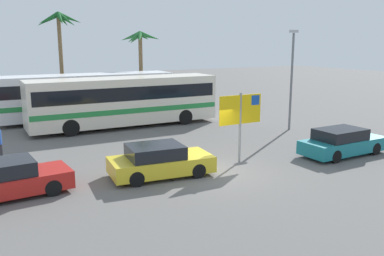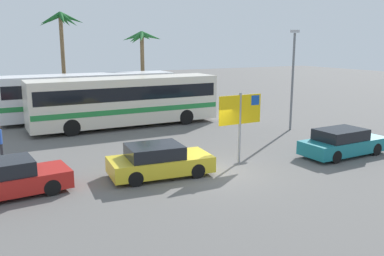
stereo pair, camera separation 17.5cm
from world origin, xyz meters
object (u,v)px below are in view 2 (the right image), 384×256
Objects in this scene: bus_front_coach at (126,99)px; ferry_sign at (241,112)px; bus_rear_coach at (89,94)px; car_red at (7,179)px; car_teal at (343,143)px; car_yellow at (159,161)px.

ferry_sign is (1.89, -10.29, 0.54)m from bus_front_coach.
car_red is (-6.41, -13.76, -1.15)m from bus_rear_coach.
car_teal is (6.95, -11.60, -1.15)m from bus_front_coach.
car_yellow is 9.16m from car_teal.
bus_rear_coach is at bearing 60.36° from car_red.
bus_rear_coach is 14.25m from car_yellow.
car_red is at bearing 176.69° from ferry_sign.
ferry_sign reaches higher than bus_rear_coach.
ferry_sign is at bearing -79.61° from bus_front_coach.
bus_front_coach is 1.00× the size of bus_rear_coach.
car_yellow is at bearing -8.97° from car_red.
bus_front_coach reaches higher than car_teal.
ferry_sign is 5.50m from car_teal.
ferry_sign reaches higher than bus_front_coach.
car_teal is at bearing -11.27° from car_red.
bus_front_coach and bus_rear_coach have the same top height.
car_yellow is (-0.76, -14.18, -1.15)m from bus_rear_coach.
car_yellow is at bearing -93.08° from bus_rear_coach.
car_teal is 1.06× the size of car_red.
bus_rear_coach is 3.77× the size of ferry_sign.
car_red is at bearing 171.93° from car_teal.
car_yellow is at bearing -101.63° from bus_front_coach.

